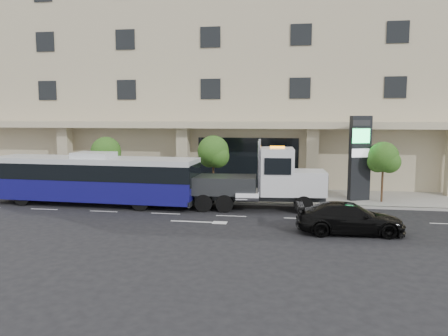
# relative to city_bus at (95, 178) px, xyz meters

# --- Properties ---
(ground) EXTENTS (120.00, 120.00, 0.00)m
(ground) POSITION_rel_city_bus_xyz_m (9.42, -0.40, -1.78)
(ground) COLOR black
(ground) RESTS_ON ground
(sidewalk) EXTENTS (120.00, 6.00, 0.15)m
(sidewalk) POSITION_rel_city_bus_xyz_m (9.42, 4.60, -1.71)
(sidewalk) COLOR gray
(sidewalk) RESTS_ON ground
(curb) EXTENTS (120.00, 0.30, 0.15)m
(curb) POSITION_rel_city_bus_xyz_m (9.42, 1.60, -1.71)
(curb) COLOR gray
(curb) RESTS_ON ground
(convention_center) EXTENTS (60.00, 17.60, 20.00)m
(convention_center) POSITION_rel_city_bus_xyz_m (9.42, 15.02, 8.19)
(convention_center) COLOR #BBB08C
(convention_center) RESTS_ON ground
(tree_left) EXTENTS (2.27, 2.20, 4.22)m
(tree_left) POSITION_rel_city_bus_xyz_m (-0.55, 3.19, 1.33)
(tree_left) COLOR #422B19
(tree_left) RESTS_ON sidewalk
(tree_mid) EXTENTS (2.28, 2.20, 4.38)m
(tree_mid) POSITION_rel_city_bus_xyz_m (7.45, 3.19, 1.48)
(tree_mid) COLOR #422B19
(tree_mid) RESTS_ON sidewalk
(tree_right) EXTENTS (2.10, 2.00, 4.04)m
(tree_right) POSITION_rel_city_bus_xyz_m (18.95, 3.19, 1.25)
(tree_right) COLOR #422B19
(tree_right) RESTS_ON sidewalk
(city_bus) EXTENTS (13.94, 3.47, 3.51)m
(city_bus) POSITION_rel_city_bus_xyz_m (0.00, 0.00, 0.00)
(city_bus) COLOR black
(city_bus) RESTS_ON ground
(tow_truck) EXTENTS (9.71, 2.91, 4.40)m
(tow_truck) POSITION_rel_city_bus_xyz_m (11.15, 0.25, 0.03)
(tow_truck) COLOR #2D3033
(tow_truck) RESTS_ON ground
(black_sedan) EXTENTS (5.48, 2.49, 1.56)m
(black_sedan) POSITION_rel_city_bus_xyz_m (15.86, -4.70, -1.01)
(black_sedan) COLOR black
(black_sedan) RESTS_ON ground
(signage_pylon) EXTENTS (1.51, 0.99, 5.75)m
(signage_pylon) POSITION_rel_city_bus_xyz_m (17.47, 3.60, 1.29)
(signage_pylon) COLOR black
(signage_pylon) RESTS_ON sidewalk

